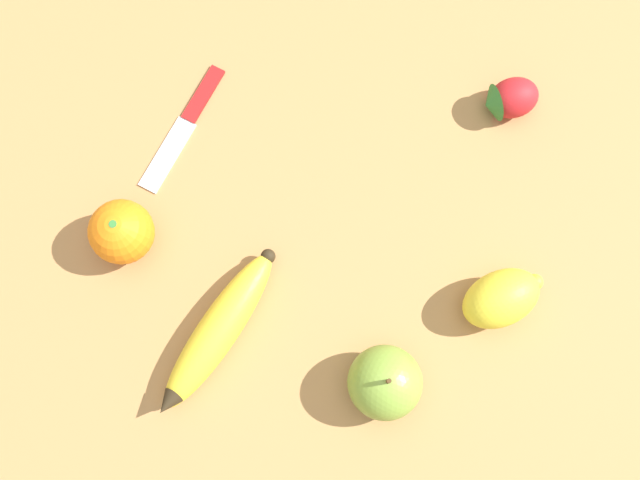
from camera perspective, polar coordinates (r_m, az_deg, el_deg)
name	(u,v)px	position (r m, az deg, el deg)	size (l,w,h in m)	color
ground_plane	(284,213)	(0.80, -2.78, 2.04)	(3.00, 3.00, 0.00)	#A87A47
banana	(218,331)	(0.76, -7.79, -6.87)	(0.18, 0.13, 0.04)	yellow
orange	(122,232)	(0.78, -14.89, 0.61)	(0.07, 0.07, 0.07)	orange
strawberry	(510,99)	(0.84, 14.26, 10.38)	(0.06, 0.07, 0.04)	red
apple	(385,383)	(0.74, 4.97, -10.77)	(0.07, 0.07, 0.08)	olive
lemon	(501,298)	(0.77, 13.66, -4.33)	(0.09, 0.10, 0.06)	yellow
paring_knife	(186,123)	(0.84, -10.19, 8.78)	(0.15, 0.09, 0.01)	silver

